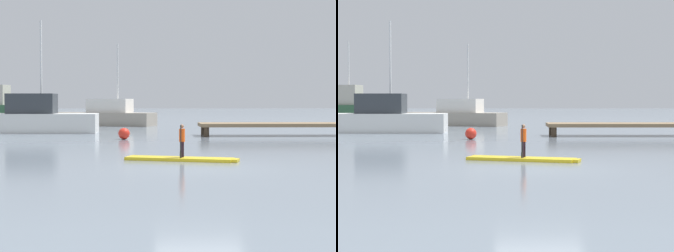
% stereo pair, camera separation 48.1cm
% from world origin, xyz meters
% --- Properties ---
extents(ground_plane, '(240.00, 240.00, 0.00)m').
position_xyz_m(ground_plane, '(0.00, 0.00, 0.00)').
color(ground_plane, slate).
extents(paddleboard_near, '(3.62, 1.75, 0.10)m').
position_xyz_m(paddleboard_near, '(-0.40, 2.18, 0.05)').
color(paddleboard_near, gold).
rests_on(paddleboard_near, ground).
extents(paddler_child_solo, '(0.23, 0.37, 1.04)m').
position_xyz_m(paddler_child_solo, '(-0.39, 2.17, 0.68)').
color(paddler_child_solo, black).
rests_on(paddler_child_solo, paddleboard_near).
extents(fishing_boat_white_large, '(8.17, 2.53, 6.50)m').
position_xyz_m(fishing_boat_white_large, '(-8.47, 19.11, 0.81)').
color(fishing_boat_white_large, silver).
rests_on(fishing_boat_white_large, ground).
extents(motor_boat_small_navy, '(8.17, 4.85, 6.01)m').
position_xyz_m(motor_boat_small_navy, '(-4.77, 28.86, 0.71)').
color(motor_boat_small_navy, '#9E9384').
rests_on(motor_boat_small_navy, ground).
extents(floating_dock, '(13.71, 2.35, 0.68)m').
position_xyz_m(floating_dock, '(8.09, 15.52, 0.58)').
color(floating_dock, '#846B4C').
rests_on(floating_dock, ground).
extents(mooring_buoy_mid, '(0.56, 0.56, 0.56)m').
position_xyz_m(mooring_buoy_mid, '(-2.64, 12.74, 0.28)').
color(mooring_buoy_mid, red).
rests_on(mooring_buoy_mid, ground).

